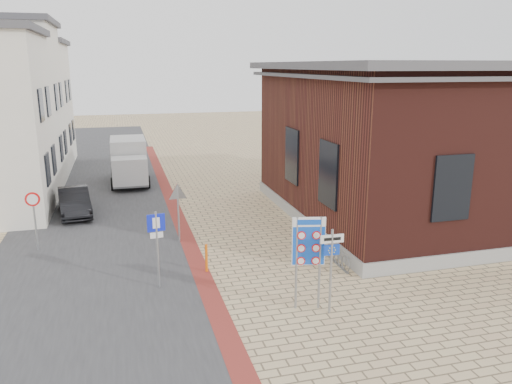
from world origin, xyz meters
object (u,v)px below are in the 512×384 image
box_truck (129,161)px  bollard (206,258)px  essen_sign (331,258)px  border_sign (309,244)px  sedan (74,202)px  parking_sign (157,237)px

box_truck → bollard: 14.13m
bollard → essen_sign: bearing=-52.7°
border_sign → bollard: size_ratio=2.76×
sedan → essen_sign: bearing=-65.2°
sedan → box_truck: (2.62, 5.85, 0.69)m
parking_sign → box_truck: bearing=84.3°
sedan → bollard: size_ratio=3.83×
essen_sign → border_sign: bearing=141.8°
box_truck → essen_sign: 18.29m
border_sign → essen_sign: size_ratio=1.11×
box_truck → parking_sign: bearing=-88.0°
sedan → bollard: sedan is taller
border_sign → parking_sign: size_ratio=1.10×
border_sign → essen_sign: (0.50, -0.43, -0.32)m
sedan → essen_sign: 13.99m
border_sign → bollard: border_sign is taller
sedan → box_truck: size_ratio=0.77×
essen_sign → parking_sign: bearing=149.3°
sedan → essen_sign: (7.50, -11.77, 0.99)m
box_truck → parking_sign: (0.46, -14.75, 0.35)m
box_truck → bollard: (2.08, -13.95, -0.82)m
sedan → box_truck: 6.45m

